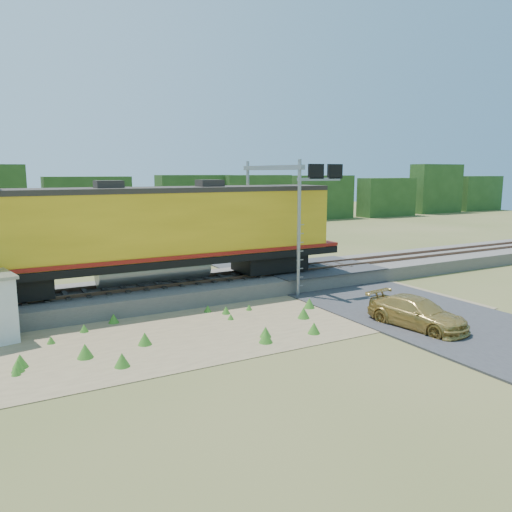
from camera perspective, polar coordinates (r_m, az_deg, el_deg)
ground at (r=21.85m, az=0.78°, el=-7.65°), size 140.00×140.00×0.00m
ballast at (r=26.94m, az=-5.56°, el=-3.50°), size 70.00×5.00×0.80m
rails at (r=26.84m, az=-5.58°, el=-2.50°), size 70.00×1.54×0.16m
dirt_shoulder at (r=21.40m, az=-4.59°, el=-8.00°), size 26.00×8.00×0.03m
road at (r=26.41m, az=13.32°, el=-4.67°), size 7.00×66.00×0.86m
tree_line_north at (r=57.17m, az=-18.53°, el=5.64°), size 130.00×3.00×6.50m
weed_clumps at (r=20.51m, az=-7.99°, el=-8.90°), size 15.00×6.20×0.56m
locomotive at (r=25.32m, az=-12.33°, el=2.85°), size 20.74×3.16×5.35m
signal_gantry at (r=27.69m, az=3.13°, el=7.21°), size 2.82×6.20×7.12m
car at (r=22.08m, az=17.94°, el=-6.21°), size 2.42×4.61×1.27m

